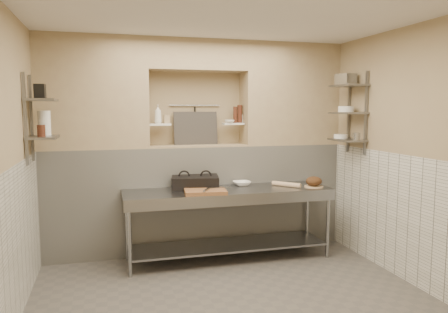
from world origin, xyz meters
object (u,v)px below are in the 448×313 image
object	(u,v)px
prep_table	(229,210)
rolling_pin	(286,184)
bottle_soap	(158,114)
jug_left	(44,123)
bowl_alcove	(229,121)
mixing_bowl	(242,183)
bread_loaf	(314,181)
panini_press	(195,182)
cutting_board	(205,191)

from	to	relation	value
prep_table	rolling_pin	distance (m)	0.83
bottle_soap	jug_left	bearing A→B (deg)	-158.37
prep_table	bowl_alcove	xyz separation A→B (m)	(0.16, 0.52, 1.09)
prep_table	bottle_soap	size ratio (longest dim) A/B	10.64
mixing_bowl	rolling_pin	size ratio (longest dim) A/B	0.59
bread_loaf	jug_left	size ratio (longest dim) A/B	0.75
panini_press	bowl_alcove	xyz separation A→B (m)	(0.55, 0.33, 0.75)
mixing_bowl	rolling_pin	distance (m)	0.58
prep_table	bottle_soap	distance (m)	1.54
bottle_soap	cutting_board	bearing A→B (deg)	-56.38
prep_table	rolling_pin	world-z (taller)	rolling_pin
prep_table	panini_press	size ratio (longest dim) A/B	4.01
panini_press	mixing_bowl	distance (m)	0.64
rolling_pin	bottle_soap	size ratio (longest dim) A/B	1.61
cutting_board	jug_left	distance (m)	1.97
bread_loaf	bowl_alcove	bearing A→B (deg)	145.94
cutting_board	bread_loaf	distance (m)	1.45
jug_left	cutting_board	bearing A→B (deg)	-5.77
prep_table	bread_loaf	world-z (taller)	bread_loaf
rolling_pin	mixing_bowl	bearing A→B (deg)	156.14
bread_loaf	bowl_alcove	distance (m)	1.37
mixing_bowl	bread_loaf	world-z (taller)	bread_loaf
bread_loaf	bowl_alcove	xyz separation A→B (m)	(-0.95, 0.64, 0.76)
prep_table	jug_left	world-z (taller)	jug_left
mixing_bowl	bread_loaf	size ratio (longest dim) A/B	1.13
prep_table	rolling_pin	xyz separation A→B (m)	(0.78, -0.00, 0.29)
bottle_soap	jug_left	xyz separation A→B (m)	(-1.32, -0.52, -0.09)
prep_table	bottle_soap	xyz separation A→B (m)	(-0.80, 0.54, 1.19)
panini_press	cutting_board	bearing A→B (deg)	-71.23
panini_press	rolling_pin	xyz separation A→B (m)	(1.16, -0.20, -0.05)
mixing_bowl	bottle_soap	distance (m)	1.42
bowl_alcove	jug_left	size ratio (longest dim) A/B	0.50
prep_table	bread_loaf	bearing A→B (deg)	-6.21
bowl_alcove	cutting_board	bearing A→B (deg)	-126.09
rolling_pin	jug_left	xyz separation A→B (m)	(-2.89, 0.02, 0.82)
rolling_pin	bottle_soap	xyz separation A→B (m)	(-1.58, 0.55, 0.90)
cutting_board	jug_left	xyz separation A→B (m)	(-1.78, 0.18, 0.83)
bottle_soap	bowl_alcove	distance (m)	0.97
prep_table	panini_press	bearing A→B (deg)	153.34
jug_left	rolling_pin	bearing A→B (deg)	-0.48
panini_press	mixing_bowl	size ratio (longest dim) A/B	2.80
bottle_soap	panini_press	bearing A→B (deg)	-40.08
panini_press	bottle_soap	distance (m)	1.01
mixing_bowl	bowl_alcove	size ratio (longest dim) A/B	1.69
panini_press	bowl_alcove	bearing A→B (deg)	41.22
bottle_soap	bread_loaf	bearing A→B (deg)	-19.16
mixing_bowl	jug_left	distance (m)	2.51
bowl_alcove	rolling_pin	bearing A→B (deg)	-40.29
bottle_soap	jug_left	world-z (taller)	bottle_soap
panini_press	mixing_bowl	bearing A→B (deg)	13.76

